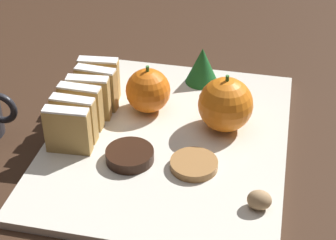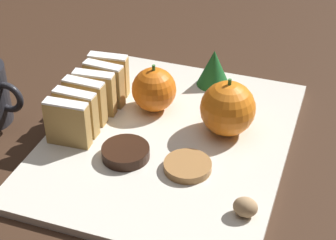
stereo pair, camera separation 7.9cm
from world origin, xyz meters
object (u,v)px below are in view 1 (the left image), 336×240
object	(u,v)px
orange_far	(148,91)
chocolate_cookie	(130,155)
orange_near	(226,105)
walnut	(259,200)

from	to	relation	value
orange_far	chocolate_cookie	bearing A→B (deg)	-87.56
orange_near	walnut	world-z (taller)	orange_near
orange_far	chocolate_cookie	xyz separation A→B (m)	(0.01, -0.13, -0.03)
chocolate_cookie	walnut	bearing A→B (deg)	-17.34
orange_far	orange_near	bearing A→B (deg)	-10.54
orange_near	chocolate_cookie	size ratio (longest dim) A/B	1.33
orange_far	walnut	world-z (taller)	orange_far
walnut	chocolate_cookie	size ratio (longest dim) A/B	0.46
orange_far	walnut	distance (m)	0.26
orange_far	walnut	size ratio (longest dim) A/B	2.51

